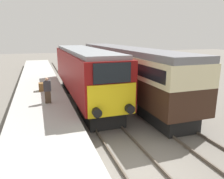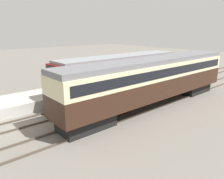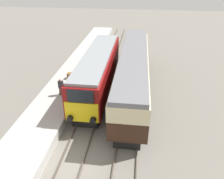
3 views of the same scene
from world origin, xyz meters
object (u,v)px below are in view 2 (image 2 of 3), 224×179
at_px(passenger_carriage, 153,78).
at_px(luggage_crate, 106,79).
at_px(locomotive, 121,75).
at_px(person_on_platform, 79,80).

bearing_deg(passenger_carriage, luggage_crate, 177.25).
bearing_deg(locomotive, passenger_carriage, 5.25).
xyz_separation_m(locomotive, person_on_platform, (-2.88, -2.75, -0.57)).
height_order(passenger_carriage, luggage_crate, passenger_carriage).
bearing_deg(person_on_platform, luggage_crate, 92.49).
height_order(locomotive, passenger_carriage, passenger_carriage).
xyz_separation_m(person_on_platform, luggage_crate, (-0.15, 3.37, -0.49)).
bearing_deg(passenger_carriage, locomotive, -174.75).
height_order(person_on_platform, luggage_crate, person_on_platform).
distance_m(passenger_carriage, person_on_platform, 7.03).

